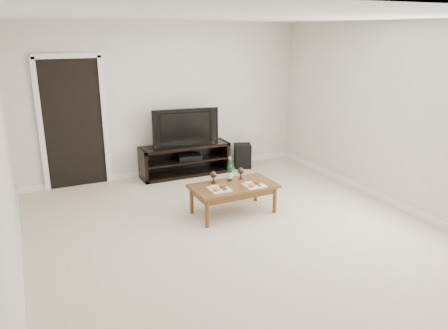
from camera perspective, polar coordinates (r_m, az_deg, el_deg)
floor at (r=5.59m, az=1.76°, el=-9.03°), size 5.50×5.50×0.00m
back_wall at (r=7.67m, az=-7.66°, el=8.28°), size 5.00×0.04×2.60m
ceiling at (r=5.01m, az=2.05°, el=18.93°), size 5.00×5.50×0.04m
doorway at (r=7.37m, az=-19.06°, el=4.96°), size 0.90×0.02×2.05m
media_console at (r=7.71m, az=-5.12°, el=0.60°), size 1.57×0.45×0.55m
television at (r=7.56m, az=-5.24°, el=4.98°), size 1.15×0.30×0.65m
av_receiver at (r=7.72m, az=-4.53°, el=1.01°), size 0.45×0.37×0.08m
subwoofer at (r=8.14m, az=2.45°, el=1.15°), size 0.38×0.38×0.44m
coffee_table at (r=6.10m, az=1.21°, el=-4.52°), size 1.18×0.67×0.42m
plate_left at (r=5.83m, az=-0.61°, el=-3.01°), size 0.27×0.27×0.07m
plate_right at (r=5.99m, az=3.91°, el=-2.50°), size 0.27×0.27×0.07m
wine_bottle at (r=6.13m, az=0.77°, el=-0.59°), size 0.07×0.07×0.35m
goblet_left at (r=6.07m, az=-1.41°, el=-1.66°), size 0.09×0.09×0.17m
goblet_right at (r=6.24m, az=2.22°, el=-1.14°), size 0.09×0.09×0.17m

